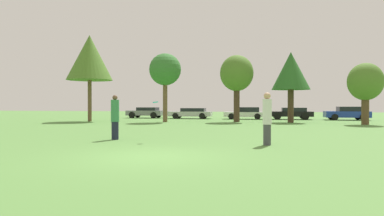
{
  "coord_description": "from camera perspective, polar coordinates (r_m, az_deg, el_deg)",
  "views": [
    {
      "loc": [
        3.35,
        -9.35,
        1.53
      ],
      "look_at": [
        0.12,
        5.14,
        1.37
      ],
      "focal_mm": 31.7,
      "sensor_mm": 36.0,
      "label": 1
    }
  ],
  "objects": [
    {
      "name": "frisbee",
      "position": [
        14.0,
        -6.16,
        0.98
      ],
      "size": [
        0.23,
        0.23,
        0.07
      ],
      "color": "#19B2D8"
    },
    {
      "name": "parked_car_white",
      "position": [
        35.39,
        9.0,
        -0.82
      ],
      "size": [
        4.26,
        2.02,
        1.23
      ],
      "rotation": [
        0.0,
        0.0,
        3.18
      ],
      "color": "silver",
      "rests_on": "ground"
    },
    {
      "name": "person_thrower",
      "position": [
        15.05,
        -12.82,
        -1.5
      ],
      "size": [
        0.35,
        0.35,
        1.94
      ],
      "rotation": [
        0.0,
        0.0,
        -0.09
      ],
      "color": "#191E33",
      "rests_on": "ground"
    },
    {
      "name": "parked_car_black",
      "position": [
        35.57,
        16.35,
        -0.81
      ],
      "size": [
        4.33,
        2.0,
        1.19
      ],
      "rotation": [
        0.0,
        0.0,
        3.18
      ],
      "color": "black",
      "rests_on": "ground"
    },
    {
      "name": "tree_2",
      "position": [
        29.73,
        7.53,
        5.67
      ],
      "size": [
        2.88,
        2.88,
        5.79
      ],
      "color": "#473323",
      "rests_on": "ground"
    },
    {
      "name": "tree_1",
      "position": [
        29.48,
        -4.55,
        6.35
      ],
      "size": [
        2.75,
        2.75,
        5.92
      ],
      "color": "brown",
      "rests_on": "ground"
    },
    {
      "name": "parked_car_silver",
      "position": [
        36.18,
        -0.17,
        -0.83
      ],
      "size": [
        4.64,
        2.06,
        1.12
      ],
      "rotation": [
        0.0,
        0.0,
        3.18
      ],
      "color": "#B2B2B7",
      "rests_on": "ground"
    },
    {
      "name": "tree_0",
      "position": [
        31.85,
        -16.85,
        8.09
      ],
      "size": [
        4.03,
        4.03,
        7.72
      ],
      "color": "brown",
      "rests_on": "ground"
    },
    {
      "name": "parked_car_blue",
      "position": [
        36.19,
        24.69,
        -0.78
      ],
      "size": [
        4.12,
        2.01,
        1.3
      ],
      "rotation": [
        0.0,
        0.0,
        3.18
      ],
      "color": "#1E389E",
      "rests_on": "ground"
    },
    {
      "name": "tree_4",
      "position": [
        28.71,
        27.14,
        3.82
      ],
      "size": [
        2.57,
        2.57,
        4.65
      ],
      "color": "brown",
      "rests_on": "ground"
    },
    {
      "name": "tree_3",
      "position": [
        29.74,
        16.29,
        5.91
      ],
      "size": [
        3.16,
        3.16,
        5.92
      ],
      "color": "#473323",
      "rests_on": "ground"
    },
    {
      "name": "person_catcher",
      "position": [
        12.99,
        12.53,
        -1.66
      ],
      "size": [
        0.34,
        0.34,
        1.98
      ],
      "rotation": [
        0.0,
        0.0,
        3.05
      ],
      "color": "#3F3F47",
      "rests_on": "ground"
    },
    {
      "name": "ground_plane",
      "position": [
        10.05,
        -7.14,
        -8.15
      ],
      "size": [
        120.0,
        120.0,
        0.0
      ],
      "primitive_type": "plane",
      "color": "#54843D"
    },
    {
      "name": "parked_car_grey",
      "position": [
        38.25,
        -7.77,
        -0.69
      ],
      "size": [
        4.04,
        2.13,
        1.19
      ],
      "rotation": [
        0.0,
        0.0,
        3.18
      ],
      "color": "slate",
      "rests_on": "ground"
    }
  ]
}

